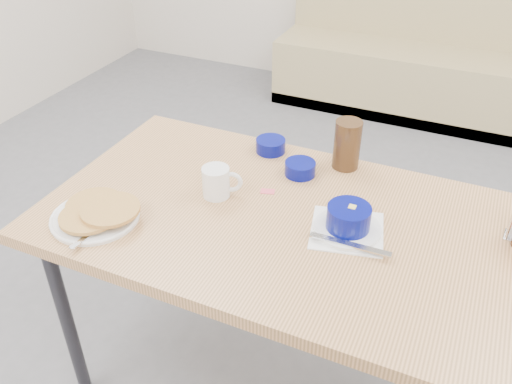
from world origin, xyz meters
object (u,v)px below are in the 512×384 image
at_px(dining_table, 283,233).
at_px(coffee_mug, 217,182).
at_px(creamer_bowl, 271,146).
at_px(booth_bench, 419,60).
at_px(grits_setting, 348,221).
at_px(amber_tumbler, 347,145).
at_px(pancake_plate, 97,213).
at_px(butter_bowl, 300,168).

bearing_deg(dining_table, coffee_mug, 175.24).
relative_size(dining_table, creamer_bowl, 13.80).
bearing_deg(coffee_mug, creamer_bowl, 82.06).
bearing_deg(booth_bench, grits_setting, -85.75).
relative_size(coffee_mug, grits_setting, 0.46).
relative_size(booth_bench, coffee_mug, 15.86).
bearing_deg(coffee_mug, dining_table, -4.76).
xyz_separation_m(dining_table, amber_tumbler, (0.08, 0.34, 0.14)).
xyz_separation_m(pancake_plate, butter_bowl, (0.45, 0.46, 0.00)).
xyz_separation_m(dining_table, creamer_bowl, (-0.18, 0.33, 0.08)).
bearing_deg(amber_tumbler, pancake_plate, -134.95).
bearing_deg(grits_setting, pancake_plate, -160.65).
distance_m(coffee_mug, amber_tumbler, 0.45).
height_order(grits_setting, creamer_bowl, grits_setting).
relative_size(dining_table, pancake_plate, 5.07).
height_order(creamer_bowl, amber_tumbler, amber_tumbler).
bearing_deg(creamer_bowl, coffee_mug, -97.94).
height_order(grits_setting, amber_tumbler, amber_tumbler).
height_order(pancake_plate, creamer_bowl, same).
relative_size(pancake_plate, grits_setting, 1.07).
distance_m(booth_bench, pancake_plate, 2.84).
bearing_deg(grits_setting, coffee_mug, 178.40).
height_order(coffee_mug, grits_setting, coffee_mug).
xyz_separation_m(dining_table, coffee_mug, (-0.22, 0.02, 0.11)).
bearing_deg(coffee_mug, grits_setting, -1.60).
height_order(pancake_plate, coffee_mug, coffee_mug).
distance_m(grits_setting, butter_bowl, 0.32).
bearing_deg(pancake_plate, butter_bowl, 45.75).
xyz_separation_m(pancake_plate, grits_setting, (0.67, 0.24, 0.02)).
xyz_separation_m(coffee_mug, creamer_bowl, (0.04, 0.31, -0.03)).
bearing_deg(dining_table, amber_tumbler, 76.30).
bearing_deg(dining_table, butter_bowl, 98.81).
bearing_deg(coffee_mug, butter_bowl, 48.69).
height_order(creamer_bowl, butter_bowl, creamer_bowl).
bearing_deg(dining_table, creamer_bowl, 118.69).
xyz_separation_m(coffee_mug, butter_bowl, (0.19, 0.21, -0.03)).
distance_m(booth_bench, amber_tumbler, 2.25).
xyz_separation_m(pancake_plate, amber_tumbler, (0.57, 0.57, 0.06)).
bearing_deg(butter_bowl, dining_table, -81.19).
xyz_separation_m(booth_bench, creamer_bowl, (-0.18, -2.20, 0.43)).
relative_size(creamer_bowl, butter_bowl, 1.02).
xyz_separation_m(dining_table, pancake_plate, (-0.49, -0.23, 0.08)).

